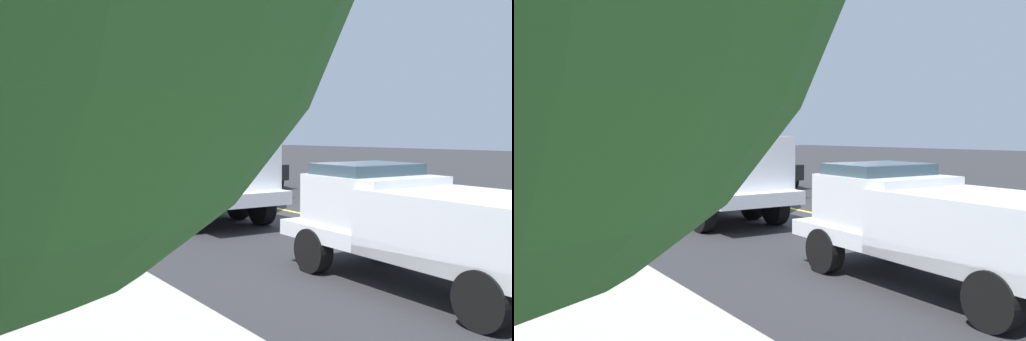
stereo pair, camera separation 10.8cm
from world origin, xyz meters
The scene contains 9 objects.
ground centered at (0.00, 0.00, 0.00)m, with size 120.00×120.00×0.00m, color #2D2D30.
sidewalk_far_side centered at (1.58, 8.81, 0.06)m, with size 60.00×3.60×0.12m, color #B2ADA3.
lane_centre_stripe centered at (0.00, 0.00, 0.00)m, with size 50.00×0.16×0.01m, color yellow.
utility_bucket_truck centered at (2.93, 2.88, 1.63)m, with size 8.51×3.91×7.68m.
service_pickup_truck centered at (-6.82, 4.66, 1.12)m, with size 5.88×3.06×2.06m.
passing_minivan centered at (8.43, -4.43, 0.97)m, with size 5.06×2.72×1.69m.
traffic_cone_mid_front centered at (-2.40, 1.90, 0.36)m, with size 0.40×0.40×0.73m.
traffic_cone_mid_rear centered at (6.13, 0.67, 0.42)m, with size 0.40×0.40×0.86m.
traffic_signal_mast centered at (4.54, 7.24, 6.06)m, with size 6.87×1.43×8.83m.
Camera 2 is at (-11.95, 13.03, 2.69)m, focal length 39.66 mm.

